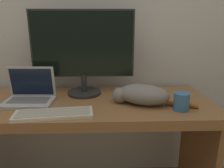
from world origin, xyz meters
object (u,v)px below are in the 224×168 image
(monitor, at_px, (83,50))
(external_keyboard, at_px, (54,114))
(cat, at_px, (142,94))
(laptop, at_px, (30,96))
(coffee_mug, at_px, (181,102))

(monitor, distance_m, external_keyboard, 0.49)
(monitor, bearing_deg, cat, -29.10)
(monitor, distance_m, cat, 0.49)
(laptop, distance_m, coffee_mug, 0.92)
(laptop, distance_m, cat, 0.70)
(coffee_mug, bearing_deg, external_keyboard, -175.36)
(external_keyboard, relative_size, cat, 0.86)
(laptop, xyz_separation_m, coffee_mug, (0.91, -0.15, 0.01))
(cat, bearing_deg, external_keyboard, -141.26)
(cat, bearing_deg, coffee_mug, -4.90)
(laptop, relative_size, coffee_mug, 2.96)
(external_keyboard, xyz_separation_m, cat, (0.50, 0.16, 0.05))
(laptop, bearing_deg, monitor, 27.73)
(monitor, bearing_deg, external_keyboard, -109.93)
(monitor, height_order, cat, monitor)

